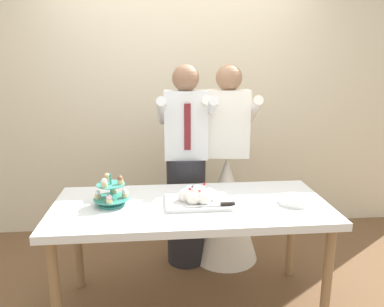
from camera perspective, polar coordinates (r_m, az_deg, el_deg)
The scene contains 8 objects.
ground_plane at distance 2.84m, azimuth -0.15°, elevation -22.32°, with size 8.00×8.00×0.00m, color brown.
rear_wall at distance 3.68m, azimuth -2.18°, elevation 10.37°, with size 5.20×0.10×2.90m, color beige.
dessert_table at distance 2.49m, azimuth -0.17°, elevation -9.23°, with size 1.80×0.80×0.78m.
cupcake_stand at distance 2.47m, azimuth -12.26°, elevation -6.00°, with size 0.23×0.23×0.21m.
main_cake_tray at distance 2.45m, azimuth 0.86°, elevation -6.76°, with size 0.44×0.31×0.13m.
plate_stack at distance 2.54m, azimuth 15.36°, elevation -6.95°, with size 0.20×0.20×0.04m.
person_groom at distance 3.07m, azimuth -0.92°, elevation -3.77°, with size 0.47×0.50×1.66m.
person_bride at distance 3.19m, azimuth 5.26°, elevation -6.22°, with size 0.56×0.56×1.66m.
Camera 1 is at (-0.21, -2.28, 1.69)m, focal length 34.81 mm.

